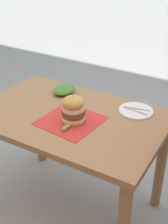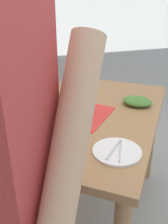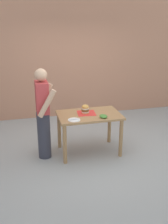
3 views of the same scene
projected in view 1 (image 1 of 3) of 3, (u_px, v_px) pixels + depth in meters
The scene contains 7 objects.
ground_plane at pixel (73, 205), 2.36m from camera, with size 80.00×80.00×0.00m, color #9E9E99.
patio_table at pixel (71, 132), 2.03m from camera, with size 0.77×1.19×0.79m.
serving_paper at pixel (71, 121), 1.90m from camera, with size 0.34×0.34×0.00m, color red.
sandwich at pixel (73, 109), 1.84m from camera, with size 0.15×0.15×0.20m.
pickle_spear at pixel (67, 127), 1.81m from camera, with size 0.02×0.02×0.09m, color #8EA83D.
side_plate_with_forks at pixel (136, 111), 1.99m from camera, with size 0.22×0.22×0.02m.
side_salad at pixel (64, 90), 2.21m from camera, with size 0.18×0.14×0.05m, color #477F33.
Camera 1 is at (1.41, 0.92, 1.79)m, focal length 50.00 mm.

